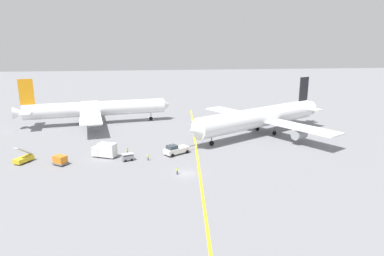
{
  "coord_description": "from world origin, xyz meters",
  "views": [
    {
      "loc": [
        -8.08,
        -66.15,
        26.59
      ],
      "look_at": [
        4.61,
        23.53,
        4.0
      ],
      "focal_mm": 31.29,
      "sensor_mm": 36.0,
      "label": 1
    }
  ],
  "objects_px": {
    "gse_container_dolly_flat": "(60,160)",
    "gse_baggage_cart_trailing": "(128,157)",
    "airliner_at_gate_left": "(95,109)",
    "gse_stair_truck_yellow": "(24,158)",
    "ground_crew_marshaller_foreground": "(127,151)",
    "airliner_being_pushed": "(260,118)",
    "gse_catering_truck_tall": "(105,150)",
    "ground_crew_ramp_agent_by_cones": "(148,157)",
    "ground_crew_wing_walker_right": "(177,171)",
    "pushback_tug": "(176,150)"
  },
  "relations": [
    {
      "from": "gse_container_dolly_flat",
      "to": "gse_baggage_cart_trailing",
      "type": "relative_size",
      "value": 1.24
    },
    {
      "from": "airliner_at_gate_left",
      "to": "gse_stair_truck_yellow",
      "type": "distance_m",
      "value": 39.75
    },
    {
      "from": "gse_baggage_cart_trailing",
      "to": "ground_crew_marshaller_foreground",
      "type": "distance_m",
      "value": 5.12
    },
    {
      "from": "airliner_being_pushed",
      "to": "gse_catering_truck_tall",
      "type": "distance_m",
      "value": 46.99
    },
    {
      "from": "gse_baggage_cart_trailing",
      "to": "gse_stair_truck_yellow",
      "type": "bearing_deg",
      "value": 174.95
    },
    {
      "from": "airliner_at_gate_left",
      "to": "ground_crew_ramp_agent_by_cones",
      "type": "xyz_separation_m",
      "value": [
        17.22,
        -40.46,
        -4.39
      ]
    },
    {
      "from": "ground_crew_marshaller_foreground",
      "to": "ground_crew_wing_walker_right",
      "type": "bearing_deg",
      "value": -54.42
    },
    {
      "from": "gse_container_dolly_flat",
      "to": "pushback_tug",
      "type": "bearing_deg",
      "value": 8.21
    },
    {
      "from": "ground_crew_wing_walker_right",
      "to": "ground_crew_ramp_agent_by_cones",
      "type": "xyz_separation_m",
      "value": [
        -5.97,
        9.78,
        -0.04
      ]
    },
    {
      "from": "airliner_at_gate_left",
      "to": "gse_baggage_cart_trailing",
      "type": "height_order",
      "value": "airliner_at_gate_left"
    },
    {
      "from": "airliner_being_pushed",
      "to": "ground_crew_wing_walker_right",
      "type": "height_order",
      "value": "airliner_being_pushed"
    },
    {
      "from": "gse_stair_truck_yellow",
      "to": "gse_catering_truck_tall",
      "type": "bearing_deg",
      "value": 4.02
    },
    {
      "from": "airliner_at_gate_left",
      "to": "pushback_tug",
      "type": "xyz_separation_m",
      "value": [
        24.19,
        -36.82,
        -3.99
      ]
    },
    {
      "from": "airliner_at_gate_left",
      "to": "ground_crew_wing_walker_right",
      "type": "xyz_separation_m",
      "value": [
        23.19,
        -50.24,
        -4.35
      ]
    },
    {
      "from": "gse_catering_truck_tall",
      "to": "gse_stair_truck_yellow",
      "type": "height_order",
      "value": "gse_stair_truck_yellow"
    },
    {
      "from": "ground_crew_marshaller_foreground",
      "to": "ground_crew_wing_walker_right",
      "type": "relative_size",
      "value": 0.95
    },
    {
      "from": "gse_catering_truck_tall",
      "to": "ground_crew_ramp_agent_by_cones",
      "type": "bearing_deg",
      "value": -20.56
    },
    {
      "from": "gse_baggage_cart_trailing",
      "to": "ground_crew_ramp_agent_by_cones",
      "type": "xyz_separation_m",
      "value": [
        4.76,
        -0.5,
        -0.06
      ]
    },
    {
      "from": "gse_container_dolly_flat",
      "to": "gse_baggage_cart_trailing",
      "type": "height_order",
      "value": "gse_container_dolly_flat"
    },
    {
      "from": "airliner_at_gate_left",
      "to": "airliner_being_pushed",
      "type": "distance_m",
      "value": 55.46
    },
    {
      "from": "pushback_tug",
      "to": "ground_crew_ramp_agent_by_cones",
      "type": "relative_size",
      "value": 5.73
    },
    {
      "from": "gse_baggage_cart_trailing",
      "to": "ground_crew_marshaller_foreground",
      "type": "xyz_separation_m",
      "value": [
        -0.27,
        5.11,
        -0.06
      ]
    },
    {
      "from": "gse_container_dolly_flat",
      "to": "ground_crew_wing_walker_right",
      "type": "distance_m",
      "value": 27.5
    },
    {
      "from": "pushback_tug",
      "to": "ground_crew_wing_walker_right",
      "type": "bearing_deg",
      "value": -94.25
    },
    {
      "from": "airliner_being_pushed",
      "to": "gse_container_dolly_flat",
      "type": "distance_m",
      "value": 57.29
    },
    {
      "from": "gse_container_dolly_flat",
      "to": "gse_catering_truck_tall",
      "type": "bearing_deg",
      "value": 23.49
    },
    {
      "from": "ground_crew_wing_walker_right",
      "to": "airliner_at_gate_left",
      "type": "bearing_deg",
      "value": 114.78
    },
    {
      "from": "gse_stair_truck_yellow",
      "to": "ground_crew_ramp_agent_by_cones",
      "type": "bearing_deg",
      "value": -5.2
    },
    {
      "from": "airliner_at_gate_left",
      "to": "pushback_tug",
      "type": "bearing_deg",
      "value": -56.7
    },
    {
      "from": "ground_crew_ramp_agent_by_cones",
      "to": "gse_container_dolly_flat",
      "type": "bearing_deg",
      "value": -179.35
    },
    {
      "from": "airliner_at_gate_left",
      "to": "airliner_being_pushed",
      "type": "xyz_separation_m",
      "value": [
        51.18,
        -21.35,
        0.05
      ]
    },
    {
      "from": "airliner_at_gate_left",
      "to": "gse_baggage_cart_trailing",
      "type": "bearing_deg",
      "value": -72.68
    },
    {
      "from": "airliner_being_pushed",
      "to": "ground_crew_wing_walker_right",
      "type": "xyz_separation_m",
      "value": [
        -27.99,
        -28.89,
        -4.4
      ]
    },
    {
      "from": "airliner_being_pushed",
      "to": "ground_crew_wing_walker_right",
      "type": "relative_size",
      "value": 29.42
    },
    {
      "from": "gse_container_dolly_flat",
      "to": "gse_catering_truck_tall",
      "type": "relative_size",
      "value": 0.62
    },
    {
      "from": "airliner_at_gate_left",
      "to": "gse_container_dolly_flat",
      "type": "height_order",
      "value": "airliner_at_gate_left"
    },
    {
      "from": "airliner_being_pushed",
      "to": "ground_crew_marshaller_foreground",
      "type": "xyz_separation_m",
      "value": [
        -38.99,
        -13.5,
        -4.45
      ]
    },
    {
      "from": "airliner_being_pushed",
      "to": "pushback_tug",
      "type": "height_order",
      "value": "airliner_being_pushed"
    },
    {
      "from": "airliner_being_pushed",
      "to": "ground_crew_wing_walker_right",
      "type": "bearing_deg",
      "value": -134.09
    },
    {
      "from": "ground_crew_marshaller_foreground",
      "to": "ground_crew_wing_walker_right",
      "type": "xyz_separation_m",
      "value": [
        11.01,
        -15.39,
        0.05
      ]
    },
    {
      "from": "airliner_being_pushed",
      "to": "ground_crew_wing_walker_right",
      "type": "distance_m",
      "value": 40.46
    },
    {
      "from": "gse_catering_truck_tall",
      "to": "ground_crew_wing_walker_right",
      "type": "height_order",
      "value": "gse_catering_truck_tall"
    },
    {
      "from": "gse_stair_truck_yellow",
      "to": "ground_crew_ramp_agent_by_cones",
      "type": "distance_m",
      "value": 28.72
    },
    {
      "from": "gse_container_dolly_flat",
      "to": "gse_baggage_cart_trailing",
      "type": "distance_m",
      "value": 15.08
    },
    {
      "from": "airliner_being_pushed",
      "to": "gse_baggage_cart_trailing",
      "type": "distance_m",
      "value": 43.19
    },
    {
      "from": "gse_catering_truck_tall",
      "to": "gse_baggage_cart_trailing",
      "type": "relative_size",
      "value": 2.02
    },
    {
      "from": "gse_baggage_cart_trailing",
      "to": "ground_crew_ramp_agent_by_cones",
      "type": "bearing_deg",
      "value": -5.94
    },
    {
      "from": "airliner_being_pushed",
      "to": "ground_crew_marshaller_foreground",
      "type": "bearing_deg",
      "value": -160.9
    },
    {
      "from": "ground_crew_wing_walker_right",
      "to": "pushback_tug",
      "type": "bearing_deg",
      "value": 85.75
    },
    {
      "from": "airliner_being_pushed",
      "to": "gse_baggage_cart_trailing",
      "type": "xyz_separation_m",
      "value": [
        -38.72,
        -18.62,
        -4.39
      ]
    }
  ]
}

